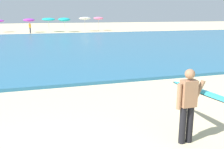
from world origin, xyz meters
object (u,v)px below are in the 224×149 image
(beachgoer_near_row_left, at_px, (30,28))
(beach_umbrella_5, at_px, (64,20))
(beach_umbrella_3, at_px, (29,20))
(beach_umbrella_6, at_px, (85,18))
(beach_umbrella_7, at_px, (98,18))
(surfer_with_board, at_px, (197,99))
(beach_umbrella_4, at_px, (48,19))

(beachgoer_near_row_left, bearing_deg, beach_umbrella_5, 12.77)
(beach_umbrella_3, distance_m, beach_umbrella_6, 8.90)
(beach_umbrella_6, distance_m, beach_umbrella_7, 2.82)
(beach_umbrella_6, xyz_separation_m, beachgoer_near_row_left, (-8.78, -1.88, -1.29))
(surfer_with_board, xyz_separation_m, beachgoer_near_row_left, (-4.03, 36.05, -0.19))
(beach_umbrella_6, xyz_separation_m, beach_umbrella_7, (2.60, 1.07, -0.02))
(surfer_with_board, relative_size, beach_umbrella_4, 1.27)
(surfer_with_board, height_order, beach_umbrella_4, beach_umbrella_4)
(surfer_with_board, xyz_separation_m, beach_umbrella_3, (-4.15, 37.76, 0.90))
(beach_umbrella_6, bearing_deg, surfer_with_board, -97.13)
(beach_umbrella_5, distance_m, beach_umbrella_7, 6.33)
(beach_umbrella_6, height_order, beach_umbrella_7, beach_umbrella_6)
(beach_umbrella_4, bearing_deg, beachgoer_near_row_left, -144.33)
(beach_umbrella_3, relative_size, beach_umbrella_4, 0.96)
(beach_umbrella_7, bearing_deg, beach_umbrella_5, -163.90)
(beach_umbrella_5, relative_size, beach_umbrella_7, 0.98)
(surfer_with_board, relative_size, beachgoer_near_row_left, 1.86)
(beach_umbrella_5, bearing_deg, beachgoer_near_row_left, -167.23)
(beach_umbrella_3, distance_m, beach_umbrella_4, 3.02)
(beach_umbrella_7, bearing_deg, beach_umbrella_4, -174.04)
(beach_umbrella_7, bearing_deg, surfer_with_board, -100.67)
(beach_umbrella_4, xyz_separation_m, beach_umbrella_6, (5.89, -0.19, 0.13))
(beach_umbrella_6, bearing_deg, beach_umbrella_4, 178.19)
(beach_umbrella_6, bearing_deg, beachgoer_near_row_left, -167.89)
(beach_umbrella_3, bearing_deg, beachgoer_near_row_left, -86.07)
(surfer_with_board, relative_size, beach_umbrella_5, 1.26)
(beach_umbrella_6, height_order, beachgoer_near_row_left, beach_umbrella_6)
(beach_umbrella_3, height_order, beach_umbrella_7, beach_umbrella_7)
(beach_umbrella_7, bearing_deg, beach_umbrella_6, -157.60)
(beach_umbrella_7, relative_size, beachgoer_near_row_left, 1.52)
(beachgoer_near_row_left, bearing_deg, beach_umbrella_6, 12.11)
(beach_umbrella_4, bearing_deg, surfer_with_board, -88.28)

